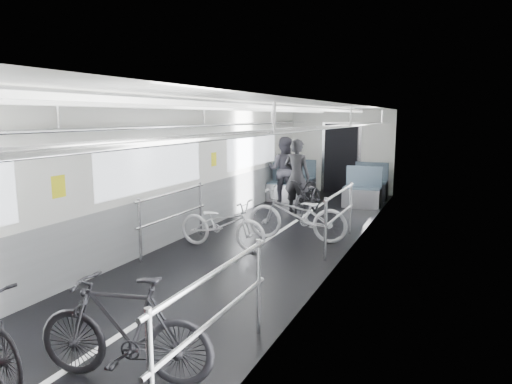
# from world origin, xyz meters

# --- Properties ---
(car_shell) EXTENTS (3.02, 14.01, 2.41)m
(car_shell) POSITION_xyz_m (0.00, 1.78, 1.13)
(car_shell) COLOR black
(car_shell) RESTS_ON ground
(bike_left_far) EXTENTS (1.61, 0.58, 0.84)m
(bike_left_far) POSITION_xyz_m (-0.51, 0.51, 0.42)
(bike_left_far) COLOR silver
(bike_left_far) RESTS_ON floor
(bike_right_near) EXTENTS (1.61, 0.77, 0.93)m
(bike_right_near) POSITION_xyz_m (0.59, -3.33, 0.47)
(bike_right_near) COLOR black
(bike_right_near) RESTS_ON floor
(bike_right_mid) EXTENTS (1.86, 0.78, 0.95)m
(bike_right_mid) POSITION_xyz_m (0.50, 1.46, 0.48)
(bike_right_mid) COLOR silver
(bike_right_mid) RESTS_ON floor
(bike_aisle) EXTENTS (0.62, 1.62, 0.84)m
(bike_aisle) POSITION_xyz_m (0.06, 3.59, 0.42)
(bike_aisle) COLOR black
(bike_aisle) RESTS_ON floor
(person_standing) EXTENTS (0.67, 0.49, 1.71)m
(person_standing) POSITION_xyz_m (-0.25, 3.69, 0.86)
(person_standing) COLOR black
(person_standing) RESTS_ON floor
(person_seated) EXTENTS (0.91, 0.76, 1.70)m
(person_seated) POSITION_xyz_m (-1.02, 4.92, 0.85)
(person_seated) COLOR #2F2E36
(person_seated) RESTS_ON floor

